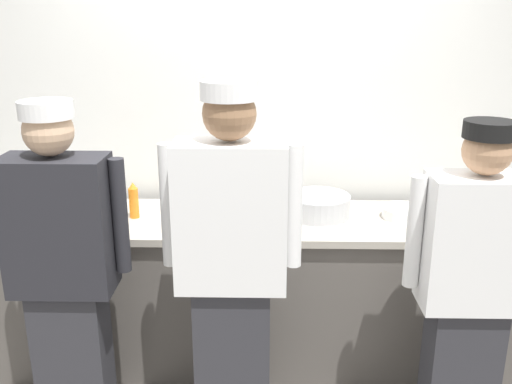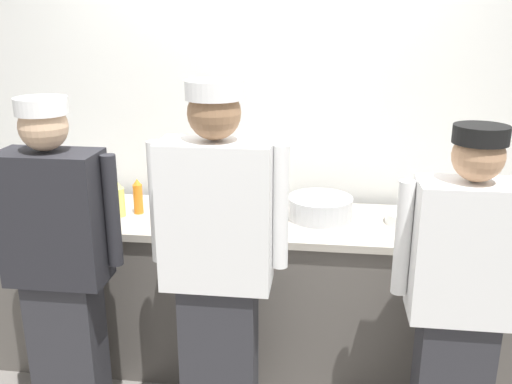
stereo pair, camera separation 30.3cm
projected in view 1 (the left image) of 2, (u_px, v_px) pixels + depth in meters
name	position (u px, v px, depth m)	size (l,w,h in m)	color
wall_back	(257.00, 108.00, 3.40)	(4.84, 0.10, 2.92)	silver
prep_counter	(255.00, 291.00, 3.27)	(3.09, 0.66, 0.91)	#56514C
chef_near_left	(64.00, 270.00, 2.56)	(0.60, 0.24, 1.66)	#2D2D33
chef_center	(231.00, 264.00, 2.50)	(0.63, 0.24, 1.75)	#2D2D33
chef_far_right	(470.00, 287.00, 2.48)	(0.58, 0.24, 1.59)	#2D2D33
plate_stack_front	(260.00, 222.00, 3.00)	(0.23, 0.23, 0.05)	white
plate_stack_rear	(404.00, 213.00, 3.13)	(0.25, 0.25, 0.06)	white
mixing_bowl_steel	(318.00, 205.00, 3.15)	(0.36, 0.36, 0.12)	#B7BABF
sheet_tray	(57.00, 215.00, 3.14)	(0.48, 0.30, 0.02)	#B7BABF
squeeze_bottle_primary	(134.00, 201.00, 3.11)	(0.05, 0.05, 0.21)	orange
squeeze_bottle_secondary	(115.00, 205.00, 3.06)	(0.06, 0.06, 0.20)	#E5E066
ramekin_red_sauce	(454.00, 219.00, 3.04)	(0.09, 0.09, 0.05)	white
ramekin_green_sauce	(490.00, 225.00, 2.96)	(0.11, 0.11, 0.04)	white
deli_cup	(216.00, 218.00, 2.99)	(0.09, 0.09, 0.10)	white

